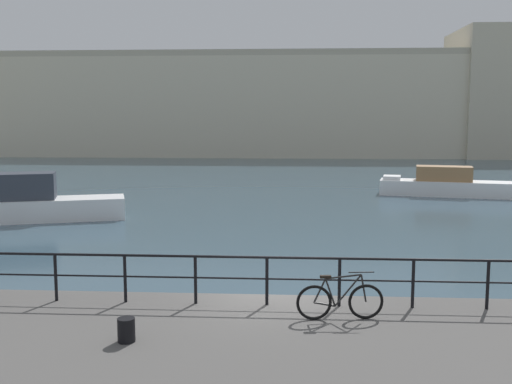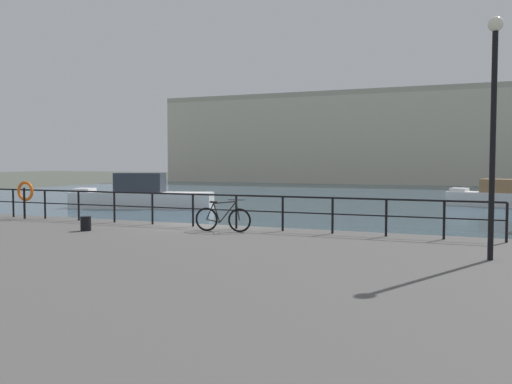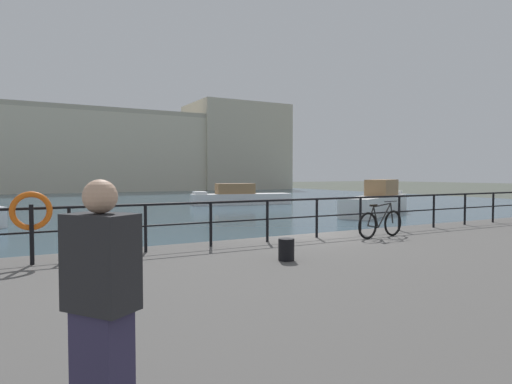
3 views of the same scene
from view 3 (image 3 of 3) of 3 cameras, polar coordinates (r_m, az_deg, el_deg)
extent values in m
plane|color=#4C5147|center=(12.98, 6.40, -9.72)|extent=(240.00, 240.00, 0.00)
cube|color=#385160|center=(41.31, -18.50, -1.54)|extent=(80.00, 60.00, 0.01)
cube|color=beige|center=(73.14, -23.07, 4.67)|extent=(73.25, 11.61, 11.88)
cube|color=#C0B69F|center=(81.13, -2.63, 5.80)|extent=(16.52, 12.77, 15.24)
cube|color=#B1A993|center=(68.26, -22.69, 10.17)|extent=(73.25, 0.60, 0.70)
cube|color=white|center=(30.84, 15.27, -1.64)|extent=(8.66, 5.84, 1.21)
cube|color=#997047|center=(32.05, 16.01, 0.57)|extent=(3.41, 2.77, 1.11)
cube|color=white|center=(34.34, 17.16, -0.05)|extent=(1.56, 1.67, 0.24)
cube|color=white|center=(39.37, -1.93, -0.91)|extent=(9.12, 3.63, 0.95)
cube|color=#997047|center=(39.18, -2.73, 0.44)|extent=(3.60, 2.12, 0.92)
cube|color=white|center=(38.51, -7.31, -0.11)|extent=(1.31, 1.52, 0.24)
cylinder|color=black|center=(9.74, -23.08, -4.92)|extent=(0.07, 0.07, 1.05)
cylinder|color=black|center=(10.01, -14.15, -4.61)|extent=(0.07, 0.07, 1.05)
cylinder|color=black|center=(10.51, -5.89, -4.23)|extent=(0.07, 0.07, 1.05)
cylinder|color=black|center=(11.20, 1.48, -3.81)|extent=(0.07, 0.07, 1.05)
cylinder|color=black|center=(12.06, 7.90, -3.40)|extent=(0.07, 0.07, 1.05)
cylinder|color=black|center=(13.04, 13.40, -3.01)|extent=(0.07, 0.07, 1.05)
cylinder|color=black|center=(14.13, 18.09, -2.65)|extent=(0.07, 0.07, 1.05)
cylinder|color=black|center=(15.30, 22.08, -2.33)|extent=(0.07, 0.07, 1.05)
cylinder|color=black|center=(16.53, 25.49, -2.05)|extent=(0.07, 0.07, 1.05)
cylinder|color=black|center=(17.82, 28.42, -1.81)|extent=(0.07, 0.07, 1.05)
cylinder|color=black|center=(11.16, 1.49, -1.13)|extent=(21.79, 0.06, 0.06)
cylinder|color=black|center=(11.19, 1.48, -3.54)|extent=(21.79, 0.04, 0.04)
torus|color=black|center=(12.82, 17.34, -3.88)|extent=(0.72, 0.14, 0.72)
torus|color=black|center=(12.00, 14.31, -4.26)|extent=(0.72, 0.14, 0.72)
cylinder|color=black|center=(12.51, 16.34, -2.92)|extent=(0.55, 0.10, 0.66)
cylinder|color=black|center=(12.23, 15.30, -3.19)|extent=(0.24, 0.06, 0.58)
cylinder|color=black|center=(12.41, 16.07, -1.64)|extent=(0.72, 0.12, 0.11)
cylinder|color=black|center=(12.17, 14.95, -4.37)|extent=(0.43, 0.09, 0.12)
cylinder|color=black|center=(12.06, 14.66, -3.06)|extent=(0.26, 0.07, 0.51)
cylinder|color=black|center=(12.75, 17.21, -2.65)|extent=(0.14, 0.05, 0.57)
cube|color=black|center=(12.13, 15.02, -1.69)|extent=(0.23, 0.12, 0.05)
cylinder|color=black|center=(12.68, 17.09, -1.18)|extent=(0.52, 0.09, 0.02)
cylinder|color=black|center=(8.85, 3.96, -7.46)|extent=(0.32, 0.32, 0.44)
cylinder|color=black|center=(9.39, -27.11, -4.95)|extent=(0.08, 0.08, 1.15)
torus|color=orange|center=(9.40, -27.17, -2.20)|extent=(0.75, 0.11, 0.75)
cube|color=#332D4C|center=(3.23, -19.29, -21.50)|extent=(0.39, 0.42, 0.85)
cube|color=#262628|center=(3.01, -19.48, -8.57)|extent=(0.48, 0.52, 0.62)
sphere|color=tan|center=(2.96, -19.59, -0.56)|extent=(0.22, 0.22, 0.22)
camera|label=1|loc=(8.58, 82.78, 16.29)|focal=42.04mm
camera|label=2|loc=(17.26, 82.59, 1.65)|focal=39.16mm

